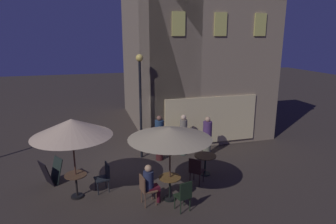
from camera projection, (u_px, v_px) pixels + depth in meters
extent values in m
plane|color=#3B312A|center=(128.00, 164.00, 11.71)|extent=(60.00, 60.00, 0.00)
cube|color=gray|center=(209.00, 60.00, 13.85)|extent=(6.16, 2.25, 7.61)
cube|color=gray|center=(154.00, 57.00, 16.15)|extent=(2.25, 8.29, 7.61)
cube|color=#D9D366|center=(179.00, 24.00, 11.89)|extent=(0.55, 0.06, 0.95)
cube|color=#D9D366|center=(221.00, 24.00, 12.37)|extent=(0.55, 0.06, 0.95)
cube|color=#D9D366|center=(260.00, 25.00, 12.86)|extent=(0.55, 0.06, 0.95)
cube|color=beige|center=(211.00, 120.00, 13.32)|extent=(4.31, 0.08, 2.10)
cylinder|color=black|center=(141.00, 111.00, 11.89)|extent=(0.10, 0.10, 4.00)
sphere|color=#FEDB61|center=(139.00, 58.00, 11.38)|extent=(0.29, 0.29, 0.29)
cube|color=#1E2924|center=(56.00, 170.00, 10.19)|extent=(0.52, 0.61, 0.86)
cube|color=black|center=(46.00, 173.00, 9.93)|extent=(0.52, 0.61, 0.86)
cylinder|color=black|center=(170.00, 198.00, 9.22)|extent=(0.40, 0.40, 0.03)
cylinder|color=black|center=(170.00, 189.00, 9.13)|extent=(0.06, 0.06, 0.71)
cylinder|color=brown|center=(170.00, 177.00, 9.04)|extent=(0.68, 0.68, 0.03)
cylinder|color=black|center=(77.00, 196.00, 9.34)|extent=(0.40, 0.40, 0.03)
cylinder|color=black|center=(77.00, 186.00, 9.25)|extent=(0.06, 0.06, 0.74)
cylinder|color=#513724|center=(76.00, 175.00, 9.15)|extent=(0.68, 0.68, 0.03)
cylinder|color=black|center=(205.00, 174.00, 10.88)|extent=(0.40, 0.40, 0.03)
cylinder|color=black|center=(205.00, 165.00, 10.80)|extent=(0.06, 0.06, 0.70)
cylinder|color=#4D3A20|center=(205.00, 156.00, 10.71)|extent=(0.79, 0.79, 0.03)
cylinder|color=black|center=(170.00, 198.00, 9.21)|extent=(0.36, 0.36, 0.06)
cylinder|color=#4F3322|center=(170.00, 165.00, 8.94)|extent=(0.05, 0.05, 2.28)
cone|color=tan|center=(170.00, 133.00, 8.69)|extent=(2.49, 2.49, 0.35)
cylinder|color=black|center=(77.00, 196.00, 9.33)|extent=(0.36, 0.36, 0.06)
cylinder|color=#513024|center=(74.00, 160.00, 9.03)|extent=(0.05, 0.05, 2.49)
cone|color=beige|center=(72.00, 128.00, 8.77)|extent=(2.39, 2.39, 0.53)
cylinder|color=brown|center=(152.00, 193.00, 9.11)|extent=(0.03, 0.03, 0.46)
cylinder|color=brown|center=(156.00, 199.00, 8.81)|extent=(0.03, 0.03, 0.46)
cylinder|color=brown|center=(141.00, 195.00, 8.98)|extent=(0.03, 0.03, 0.46)
cylinder|color=brown|center=(145.00, 201.00, 8.67)|extent=(0.03, 0.03, 0.46)
cube|color=brown|center=(149.00, 190.00, 8.83)|extent=(0.49, 0.49, 0.04)
cube|color=brown|center=(142.00, 184.00, 8.70)|extent=(0.10, 0.43, 0.44)
cylinder|color=black|center=(175.00, 202.00, 8.64)|extent=(0.03, 0.03, 0.43)
cylinder|color=black|center=(184.00, 199.00, 8.80)|extent=(0.03, 0.03, 0.43)
cylinder|color=black|center=(181.00, 207.00, 8.37)|extent=(0.03, 0.03, 0.43)
cylinder|color=black|center=(190.00, 204.00, 8.53)|extent=(0.03, 0.03, 0.43)
cube|color=black|center=(182.00, 196.00, 8.53)|extent=(0.49, 0.49, 0.04)
cube|color=black|center=(186.00, 191.00, 8.31)|extent=(0.39, 0.14, 0.49)
cylinder|color=black|center=(98.00, 189.00, 9.40)|extent=(0.03, 0.03, 0.43)
cylinder|color=black|center=(95.00, 184.00, 9.71)|extent=(0.03, 0.03, 0.43)
cylinder|color=black|center=(109.00, 186.00, 9.56)|extent=(0.03, 0.03, 0.43)
cylinder|color=black|center=(106.00, 182.00, 9.86)|extent=(0.03, 0.03, 0.43)
cube|color=black|center=(102.00, 179.00, 9.57)|extent=(0.51, 0.51, 0.04)
cube|color=black|center=(107.00, 170.00, 9.60)|extent=(0.12, 0.44, 0.48)
cylinder|color=black|center=(194.00, 174.00, 10.39)|extent=(0.03, 0.03, 0.44)
cylinder|color=black|center=(203.00, 176.00, 10.23)|extent=(0.03, 0.03, 0.44)
cylinder|color=black|center=(190.00, 178.00, 10.09)|extent=(0.03, 0.03, 0.44)
cylinder|color=black|center=(200.00, 180.00, 9.93)|extent=(0.03, 0.03, 0.44)
cube|color=black|center=(197.00, 171.00, 10.10)|extent=(0.61, 0.61, 0.04)
cube|color=black|center=(195.00, 166.00, 9.87)|extent=(0.34, 0.33, 0.48)
cube|color=#51121F|center=(153.00, 188.00, 8.88)|extent=(0.40, 0.36, 0.14)
cylinder|color=#51121F|center=(158.00, 194.00, 9.01)|extent=(0.14, 0.14, 0.49)
cylinder|color=#262E4E|center=(148.00, 180.00, 8.76)|extent=(0.31, 0.31, 0.57)
sphere|color=tan|center=(148.00, 168.00, 8.66)|extent=(0.21, 0.21, 0.21)
cylinder|color=#717057|center=(207.00, 146.00, 12.49)|extent=(0.32, 0.32, 0.86)
cylinder|color=#533368|center=(207.00, 129.00, 12.31)|extent=(0.37, 0.37, 0.62)
sphere|color=tan|center=(208.00, 119.00, 12.21)|extent=(0.21, 0.21, 0.21)
cylinder|color=#441A1B|center=(159.00, 148.00, 12.03)|extent=(0.30, 0.30, 1.00)
cylinder|color=navy|center=(159.00, 128.00, 11.82)|extent=(0.35, 0.35, 0.66)
sphere|color=brown|center=(159.00, 118.00, 11.71)|extent=(0.21, 0.21, 0.21)
cylinder|color=#30493C|center=(183.00, 144.00, 12.57)|extent=(0.27, 0.27, 0.92)
cylinder|color=gray|center=(183.00, 127.00, 12.38)|extent=(0.32, 0.32, 0.62)
sphere|color=beige|center=(184.00, 117.00, 12.27)|extent=(0.22, 0.22, 0.22)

